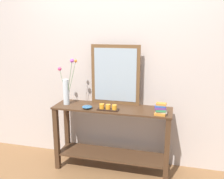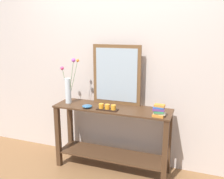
{
  "view_description": "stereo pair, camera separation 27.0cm",
  "coord_description": "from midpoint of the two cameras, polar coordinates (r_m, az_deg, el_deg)",
  "views": [
    {
      "loc": [
        0.69,
        -2.69,
        1.71
      ],
      "look_at": [
        0.0,
        0.0,
        1.02
      ],
      "focal_mm": 39.84,
      "sensor_mm": 36.0,
      "label": 1
    },
    {
      "loc": [
        0.95,
        -2.61,
        1.71
      ],
      "look_at": [
        0.0,
        0.0,
        1.02
      ],
      "focal_mm": 39.84,
      "sensor_mm": 36.0,
      "label": 2
    }
  ],
  "objects": [
    {
      "name": "ground_plane",
      "position": [
        3.26,
        2.49,
        -17.82
      ],
      "size": [
        7.0,
        6.0,
        0.02
      ],
      "primitive_type": "cube",
      "color": "brown"
    },
    {
      "name": "wall_back",
      "position": [
        3.09,
        4.51,
        7.28
      ],
      "size": [
        6.4,
        0.08,
        2.7
      ],
      "primitive_type": "cube",
      "color": "beige",
      "rests_on": "ground"
    },
    {
      "name": "console_table",
      "position": [
        3.03,
        2.59,
        -9.9
      ],
      "size": [
        1.39,
        0.38,
        0.8
      ],
      "color": "#472D1C",
      "rests_on": "ground"
    },
    {
      "name": "mirror_leaning",
      "position": [
        2.98,
        3.64,
        3.33
      ],
      "size": [
        0.59,
        0.03,
        0.72
      ],
      "color": "brown",
      "rests_on": "console_table"
    },
    {
      "name": "tall_vase_left",
      "position": [
        3.06,
        -7.51,
        0.46
      ],
      "size": [
        0.23,
        0.13,
        0.56
      ],
      "color": "silver",
      "rests_on": "console_table"
    },
    {
      "name": "candle_tray",
      "position": [
        2.82,
        1.65,
        -4.21
      ],
      "size": [
        0.24,
        0.09,
        0.07
      ],
      "color": "black",
      "rests_on": "console_table"
    },
    {
      "name": "decorative_bowl",
      "position": [
        2.9,
        -3.08,
        -3.86
      ],
      "size": [
        0.12,
        0.12,
        0.04
      ],
      "color": "#2D5B84",
      "rests_on": "console_table"
    },
    {
      "name": "book_stack",
      "position": [
        2.68,
        13.58,
        -4.83
      ],
      "size": [
        0.14,
        0.11,
        0.13
      ],
      "color": "orange",
      "rests_on": "console_table"
    }
  ]
}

